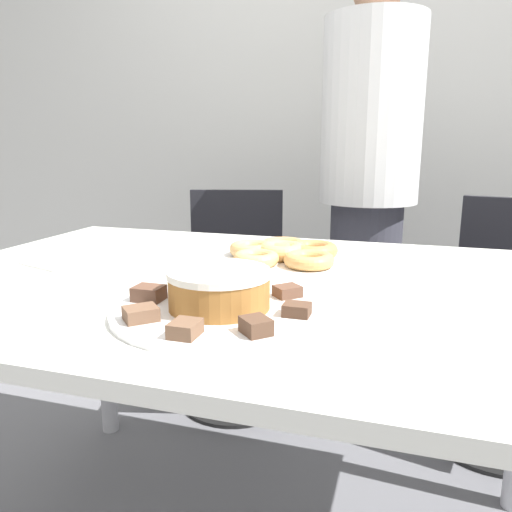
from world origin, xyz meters
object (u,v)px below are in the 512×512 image
object	(u,v)px
office_chair_left	(235,304)
plate_donuts	(282,260)
office_chair_right	(505,331)
person_standing	(368,190)
plate_cake	(220,310)
napkin	(56,263)
frosted_cake	(219,289)

from	to	relation	value
office_chair_left	plate_donuts	size ratio (longest dim) A/B	2.29
office_chair_left	office_chair_right	xyz separation A→B (m)	(1.03, 0.00, 0.00)
person_standing	office_chair_left	size ratio (longest dim) A/B	1.94
plate_cake	napkin	xyz separation A→B (m)	(-0.52, 0.22, -0.00)
office_chair_left	frosted_cake	bearing A→B (deg)	-86.30
person_standing	plate_donuts	bearing A→B (deg)	-100.29
plate_donuts	napkin	xyz separation A→B (m)	(-0.53, -0.19, -0.00)
person_standing	office_chair_left	world-z (taller)	person_standing
plate_donuts	frosted_cake	bearing A→B (deg)	-91.24
person_standing	office_chair_left	xyz separation A→B (m)	(-0.52, -0.10, -0.48)
frosted_cake	napkin	xyz separation A→B (m)	(-0.52, 0.22, -0.04)
person_standing	office_chair_right	size ratio (longest dim) A/B	1.94
plate_cake	napkin	world-z (taller)	plate_cake
person_standing	office_chair_right	xyz separation A→B (m)	(0.51, -0.10, -0.48)
office_chair_right	frosted_cake	world-z (taller)	office_chair_right
person_standing	napkin	xyz separation A→B (m)	(-0.68, -0.97, -0.12)
plate_cake	frosted_cake	xyz separation A→B (m)	(-0.00, -0.00, 0.04)
plate_cake	frosted_cake	distance (m)	0.04
office_chair_left	plate_cake	world-z (taller)	office_chair_left
office_chair_left	person_standing	bearing A→B (deg)	-3.61
plate_donuts	napkin	world-z (taller)	plate_donuts
office_chair_left	plate_cake	size ratio (longest dim) A/B	2.28
office_chair_right	plate_cake	bearing A→B (deg)	-108.60
person_standing	plate_cake	bearing A→B (deg)	-97.23
office_chair_right	plate_donuts	size ratio (longest dim) A/B	2.29
person_standing	plate_cake	size ratio (longest dim) A/B	4.43
office_chair_right	plate_donuts	distance (m)	1.02
frosted_cake	office_chair_left	bearing A→B (deg)	108.55
office_chair_left	plate_donuts	distance (m)	0.86
office_chair_right	napkin	bearing A→B (deg)	-131.07
office_chair_right	person_standing	bearing A→B (deg)	-178.41
plate_cake	plate_donuts	distance (m)	0.41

